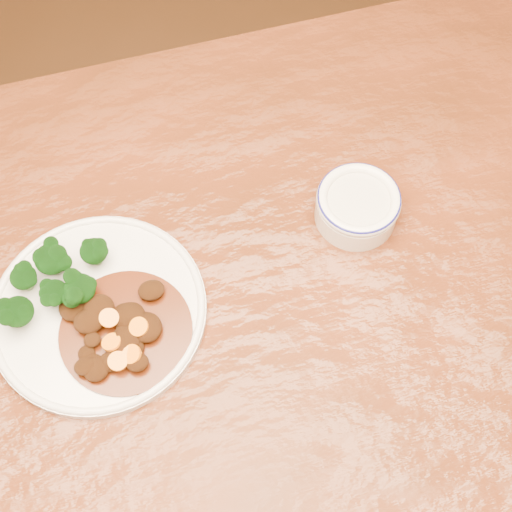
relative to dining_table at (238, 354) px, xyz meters
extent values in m
plane|color=#482912|center=(0.00, 0.00, -0.67)|extent=(4.00, 4.00, 0.00)
cube|color=#5F2610|center=(0.00, 0.00, 0.06)|extent=(1.50, 0.90, 0.04)
cylinder|color=silver|center=(-0.15, 0.07, 0.09)|extent=(0.25, 0.25, 0.01)
torus|color=silver|center=(-0.15, 0.07, 0.09)|extent=(0.25, 0.25, 0.01)
cylinder|color=#598444|center=(-0.16, 0.09, 0.10)|extent=(0.01, 0.01, 0.02)
ellipsoid|color=black|center=(-0.16, 0.09, 0.12)|extent=(0.04, 0.04, 0.03)
cylinder|color=#598444|center=(-0.19, 0.09, 0.10)|extent=(0.01, 0.01, 0.02)
ellipsoid|color=black|center=(-0.19, 0.09, 0.12)|extent=(0.03, 0.03, 0.03)
cylinder|color=#598444|center=(-0.23, 0.08, 0.10)|extent=(0.01, 0.01, 0.02)
ellipsoid|color=black|center=(-0.23, 0.08, 0.12)|extent=(0.04, 0.04, 0.03)
cylinder|color=#598444|center=(-0.22, 0.12, 0.10)|extent=(0.01, 0.01, 0.02)
ellipsoid|color=black|center=(-0.22, 0.12, 0.12)|extent=(0.03, 0.03, 0.03)
cylinder|color=#598444|center=(-0.19, 0.13, 0.10)|extent=(0.01, 0.01, 0.02)
ellipsoid|color=black|center=(-0.19, 0.13, 0.12)|extent=(0.04, 0.04, 0.03)
cylinder|color=#598444|center=(-0.14, 0.13, 0.10)|extent=(0.01, 0.01, 0.02)
ellipsoid|color=black|center=(-0.14, 0.13, 0.12)|extent=(0.03, 0.03, 0.03)
cylinder|color=#481B07|center=(-0.12, 0.03, 0.09)|extent=(0.15, 0.15, 0.00)
ellipsoid|color=black|center=(-0.18, 0.07, 0.10)|extent=(0.03, 0.04, 0.02)
ellipsoid|color=black|center=(-0.15, 0.06, 0.11)|extent=(0.04, 0.04, 0.02)
ellipsoid|color=black|center=(-0.16, 0.03, 0.10)|extent=(0.02, 0.02, 0.01)
ellipsoid|color=black|center=(-0.14, 0.00, 0.10)|extent=(0.03, 0.03, 0.02)
ellipsoid|color=black|center=(-0.16, 0.05, 0.11)|extent=(0.04, 0.03, 0.02)
ellipsoid|color=black|center=(-0.12, 0.04, 0.10)|extent=(0.04, 0.03, 0.02)
ellipsoid|color=black|center=(-0.13, 0.01, 0.10)|extent=(0.03, 0.02, 0.01)
ellipsoid|color=black|center=(-0.15, 0.00, 0.10)|extent=(0.03, 0.02, 0.01)
ellipsoid|color=black|center=(-0.17, 0.00, 0.10)|extent=(0.03, 0.02, 0.01)
ellipsoid|color=black|center=(-0.12, 0.03, 0.10)|extent=(0.02, 0.02, 0.01)
ellipsoid|color=black|center=(-0.16, -0.01, 0.10)|extent=(0.03, 0.03, 0.02)
ellipsoid|color=black|center=(-0.13, 0.02, 0.10)|extent=(0.03, 0.04, 0.02)
ellipsoid|color=black|center=(-0.10, 0.02, 0.10)|extent=(0.04, 0.04, 0.02)
ellipsoid|color=black|center=(-0.12, -0.01, 0.10)|extent=(0.03, 0.02, 0.01)
ellipsoid|color=black|center=(-0.17, 0.01, 0.10)|extent=(0.02, 0.02, 0.01)
ellipsoid|color=black|center=(-0.08, 0.07, 0.10)|extent=(0.03, 0.03, 0.02)
ellipsoid|color=black|center=(-0.12, 0.01, 0.10)|extent=(0.02, 0.02, 0.01)
ellipsoid|color=black|center=(-0.17, 0.00, 0.10)|extent=(0.02, 0.02, 0.01)
ellipsoid|color=black|center=(-0.12, 0.05, 0.10)|extent=(0.03, 0.03, 0.01)
cylinder|color=orange|center=(-0.14, 0.04, 0.11)|extent=(0.03, 0.03, 0.01)
cylinder|color=orange|center=(-0.11, 0.02, 0.11)|extent=(0.03, 0.03, 0.01)
cylinder|color=orange|center=(-0.14, -0.01, 0.11)|extent=(0.03, 0.03, 0.01)
cylinder|color=orange|center=(-0.12, 0.00, 0.11)|extent=(0.03, 0.03, 0.01)
cylinder|color=orange|center=(-0.12, -0.01, 0.11)|extent=(0.03, 0.03, 0.02)
cylinder|color=orange|center=(-0.16, 0.05, 0.11)|extent=(0.02, 0.02, 0.01)
cylinder|color=orange|center=(-0.14, 0.02, 0.11)|extent=(0.03, 0.03, 0.01)
cylinder|color=white|center=(0.19, 0.11, 0.10)|extent=(0.10, 0.10, 0.03)
cylinder|color=beige|center=(0.19, 0.11, 0.12)|extent=(0.08, 0.08, 0.01)
torus|color=white|center=(0.19, 0.11, 0.12)|extent=(0.10, 0.10, 0.01)
torus|color=navy|center=(0.19, 0.11, 0.12)|extent=(0.10, 0.10, 0.00)
camera|label=1|loc=(-0.06, -0.30, 0.86)|focal=50.00mm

